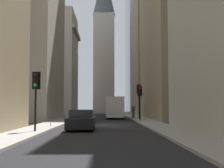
% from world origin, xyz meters
% --- Properties ---
extents(ground_plane, '(135.00, 135.00, 0.00)m').
position_xyz_m(ground_plane, '(0.00, 0.00, 0.00)').
color(ground_plane, black).
extents(sidewalk_right, '(90.00, 2.20, 0.14)m').
position_xyz_m(sidewalk_right, '(0.00, 4.50, 0.07)').
color(sidewalk_right, gray).
rests_on(sidewalk_right, ground_plane).
extents(sidewalk_left, '(90.00, 2.20, 0.14)m').
position_xyz_m(sidewalk_left, '(0.00, -4.50, 0.07)').
color(sidewalk_left, gray).
rests_on(sidewalk_left, ground_plane).
extents(building_left_far, '(14.39, 10.00, 23.29)m').
position_xyz_m(building_left_far, '(31.41, -10.60, 11.64)').
color(building_left_far, '#9E8966').
rests_on(building_left_far, ground_plane).
extents(building_right_far, '(12.03, 10.50, 18.88)m').
position_xyz_m(building_right_far, '(31.40, 10.59, 9.45)').
color(building_right_far, '#A8A091').
rests_on(building_right_far, ground_plane).
extents(church_spire, '(5.31, 5.31, 34.04)m').
position_xyz_m(church_spire, '(45.23, 0.32, 17.75)').
color(church_spire, '#B7B2A5').
rests_on(church_spire, ground_plane).
extents(delivery_truck, '(6.46, 2.25, 2.84)m').
position_xyz_m(delivery_truck, '(13.82, -1.40, 1.46)').
color(delivery_truck, silver).
rests_on(delivery_truck, ground_plane).
extents(sedan_black, '(4.30, 1.78, 1.42)m').
position_xyz_m(sedan_black, '(-5.88, 1.40, 0.66)').
color(sedan_black, black).
rests_on(sedan_black, ground_plane).
extents(traffic_light_foreground, '(0.43, 0.52, 3.66)m').
position_xyz_m(traffic_light_foreground, '(-8.44, 4.03, 2.83)').
color(traffic_light_foreground, black).
rests_on(traffic_light_foreground, sidewalk_right).
extents(traffic_light_midblock, '(0.43, 0.52, 3.74)m').
position_xyz_m(traffic_light_midblock, '(6.47, -3.98, 2.88)').
color(traffic_light_midblock, black).
rests_on(traffic_light_midblock, sidewalk_left).
extents(traffic_light_far_junction, '(0.43, 0.52, 4.19)m').
position_xyz_m(traffic_light_far_junction, '(10.61, -4.30, 3.22)').
color(traffic_light_far_junction, black).
rests_on(traffic_light_far_junction, sidewalk_left).
extents(pedestrian, '(0.26, 0.44, 1.74)m').
position_xyz_m(pedestrian, '(13.00, -3.80, 1.09)').
color(pedestrian, '#473D33').
rests_on(pedestrian, sidewalk_left).
extents(discarded_bottle, '(0.07, 0.07, 0.27)m').
position_xyz_m(discarded_bottle, '(-3.43, 3.95, 0.25)').
color(discarded_bottle, '#999EA3').
rests_on(discarded_bottle, sidewalk_right).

